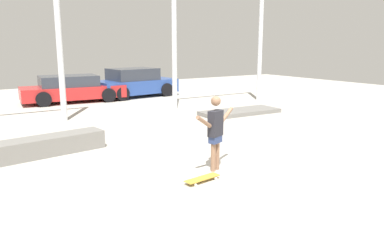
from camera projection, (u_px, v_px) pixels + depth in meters
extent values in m
plane|color=#B2ADA3|center=(244.00, 161.00, 8.44)|extent=(36.00, 36.00, 0.00)
cylinder|color=#8C664C|center=(213.00, 154.00, 7.72)|extent=(0.11, 0.11, 0.74)
cylinder|color=#8C664C|center=(217.00, 152.00, 7.83)|extent=(0.11, 0.11, 0.74)
cube|color=navy|center=(215.00, 139.00, 7.71)|extent=(0.33, 0.26, 0.16)
cube|color=#26262D|center=(216.00, 123.00, 7.65)|extent=(0.38, 0.28, 0.53)
sphere|color=#8C664C|center=(216.00, 101.00, 7.55)|extent=(0.20, 0.20, 0.20)
cylinder|color=#8C664C|center=(204.00, 122.00, 7.29)|extent=(0.46, 0.24, 0.31)
cylinder|color=#8C664C|center=(226.00, 115.00, 7.96)|extent=(0.46, 0.24, 0.31)
cube|color=gold|center=(202.00, 178.00, 7.18)|extent=(0.79, 0.31, 0.01)
cylinder|color=silver|center=(208.00, 176.00, 7.43)|extent=(0.06, 0.04, 0.05)
cylinder|color=silver|center=(216.00, 179.00, 7.27)|extent=(0.06, 0.04, 0.05)
cylinder|color=silver|center=(188.00, 182.00, 7.10)|extent=(0.06, 0.04, 0.05)
cylinder|color=silver|center=(196.00, 185.00, 6.94)|extent=(0.06, 0.04, 0.05)
cube|color=slate|center=(45.00, 146.00, 8.87)|extent=(2.88, 0.99, 0.44)
cube|color=slate|center=(240.00, 112.00, 14.17)|extent=(3.17, 1.31, 0.15)
cylinder|color=silver|center=(59.00, 46.00, 12.40)|extent=(0.20, 0.20, 5.09)
cylinder|color=silver|center=(174.00, 45.00, 14.74)|extent=(0.20, 0.20, 5.09)
cylinder|color=silver|center=(260.00, 45.00, 17.17)|extent=(0.20, 0.20, 5.09)
cube|color=red|center=(73.00, 92.00, 17.05)|extent=(4.61, 2.13, 0.56)
cube|color=#2D333D|center=(69.00, 81.00, 16.87)|extent=(2.59, 1.82, 0.47)
cylinder|color=black|center=(99.00, 91.00, 18.46)|extent=(0.65, 0.27, 0.64)
cylinder|color=black|center=(109.00, 95.00, 16.98)|extent=(0.65, 0.27, 0.64)
cylinder|color=black|center=(39.00, 95.00, 17.19)|extent=(0.65, 0.27, 0.64)
cylinder|color=black|center=(44.00, 99.00, 15.70)|extent=(0.65, 0.27, 0.64)
cube|color=#284793|center=(136.00, 86.00, 18.79)|extent=(4.17, 2.22, 0.66)
cube|color=#2D333D|center=(133.00, 74.00, 18.57)|extent=(2.36, 1.89, 0.57)
cylinder|color=black|center=(148.00, 87.00, 20.27)|extent=(0.68, 0.29, 0.66)
cylinder|color=black|center=(166.00, 90.00, 18.90)|extent=(0.68, 0.29, 0.66)
cylinder|color=black|center=(105.00, 90.00, 18.75)|extent=(0.68, 0.29, 0.66)
cylinder|color=black|center=(122.00, 94.00, 17.38)|extent=(0.68, 0.29, 0.66)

